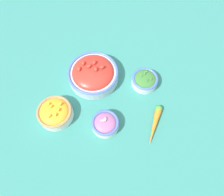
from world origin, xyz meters
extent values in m
plane|color=#337F75|center=(0.00, 0.00, 0.00)|extent=(3.00, 3.00, 0.00)
cylinder|color=silver|center=(0.10, 0.13, 0.02)|extent=(0.11, 0.11, 0.04)
torus|color=#4766B7|center=(0.10, 0.13, 0.04)|extent=(0.11, 0.11, 0.01)
ellipsoid|color=#387533|center=(0.10, 0.13, 0.04)|extent=(0.09, 0.09, 0.03)
ellipsoid|color=#47893D|center=(0.10, 0.15, 0.05)|extent=(0.01, 0.01, 0.01)
ellipsoid|color=#47893D|center=(0.10, 0.16, 0.05)|extent=(0.01, 0.01, 0.01)
ellipsoid|color=#47893D|center=(0.13, 0.13, 0.05)|extent=(0.01, 0.01, 0.01)
ellipsoid|color=#47893D|center=(0.09, 0.13, 0.05)|extent=(0.01, 0.01, 0.01)
ellipsoid|color=#47893D|center=(0.10, 0.16, 0.05)|extent=(0.01, 0.01, 0.01)
ellipsoid|color=#47893D|center=(0.12, 0.12, 0.05)|extent=(0.01, 0.01, 0.01)
cylinder|color=silver|center=(0.01, -0.11, 0.02)|extent=(0.11, 0.11, 0.04)
torus|color=#4766B7|center=(0.01, -0.11, 0.04)|extent=(0.11, 0.11, 0.01)
ellipsoid|color=#9E5B8E|center=(0.01, -0.11, 0.04)|extent=(0.09, 0.09, 0.03)
cube|color=#C699C1|center=(0.01, -0.11, 0.06)|extent=(0.01, 0.01, 0.01)
cube|color=#C699C1|center=(0.01, -0.11, 0.06)|extent=(0.01, 0.01, 0.01)
cube|color=#C699C1|center=(0.01, -0.12, 0.06)|extent=(0.01, 0.01, 0.01)
cube|color=#C699C1|center=(0.00, -0.12, 0.06)|extent=(0.01, 0.01, 0.01)
cube|color=#C699C1|center=(0.01, -0.10, 0.06)|extent=(0.01, 0.01, 0.01)
cylinder|color=#B2C1CC|center=(-0.12, 0.08, 0.02)|extent=(0.22, 0.22, 0.05)
torus|color=#4766B7|center=(-0.12, 0.08, 0.05)|extent=(0.22, 0.22, 0.01)
ellipsoid|color=red|center=(-0.12, 0.08, 0.05)|extent=(0.18, 0.18, 0.06)
ellipsoid|color=red|center=(-0.16, 0.09, 0.08)|extent=(0.02, 0.02, 0.01)
ellipsoid|color=red|center=(-0.12, 0.11, 0.08)|extent=(0.02, 0.02, 0.01)
ellipsoid|color=red|center=(-0.08, 0.10, 0.08)|extent=(0.02, 0.02, 0.01)
ellipsoid|color=red|center=(-0.13, 0.08, 0.08)|extent=(0.02, 0.02, 0.01)
ellipsoid|color=red|center=(-0.10, 0.08, 0.08)|extent=(0.02, 0.02, 0.01)
ellipsoid|color=red|center=(-0.17, 0.06, 0.08)|extent=(0.02, 0.02, 0.01)
cylinder|color=silver|center=(-0.20, -0.14, 0.02)|extent=(0.14, 0.14, 0.04)
torus|color=#997A4C|center=(-0.20, -0.14, 0.04)|extent=(0.14, 0.14, 0.01)
ellipsoid|color=orange|center=(-0.20, -0.14, 0.04)|extent=(0.12, 0.12, 0.03)
cube|color=#F4A828|center=(-0.18, -0.14, 0.06)|extent=(0.01, 0.01, 0.01)
cube|color=#F4A828|center=(-0.18, -0.16, 0.06)|extent=(0.01, 0.01, 0.01)
cube|color=#F4A828|center=(-0.18, -0.11, 0.06)|extent=(0.01, 0.01, 0.01)
cube|color=#F4A828|center=(-0.20, -0.17, 0.06)|extent=(0.01, 0.01, 0.01)
cube|color=#F4A828|center=(-0.21, -0.13, 0.06)|extent=(0.01, 0.01, 0.01)
cube|color=#F4A828|center=(-0.22, -0.13, 0.06)|extent=(0.01, 0.01, 0.01)
cone|color=orange|center=(0.20, -0.06, 0.01)|extent=(0.03, 0.15, 0.03)
sphere|color=#4C9338|center=(0.20, 0.03, 0.01)|extent=(0.03, 0.03, 0.03)
camera|label=1|loc=(0.13, -0.37, 0.86)|focal=35.00mm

